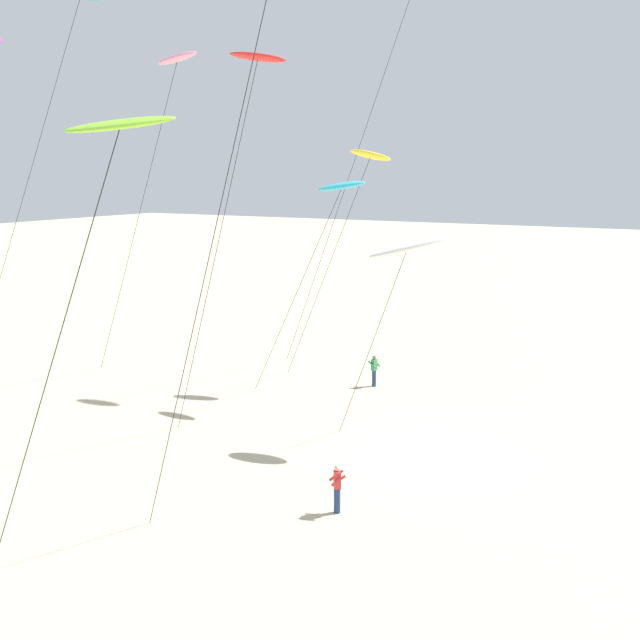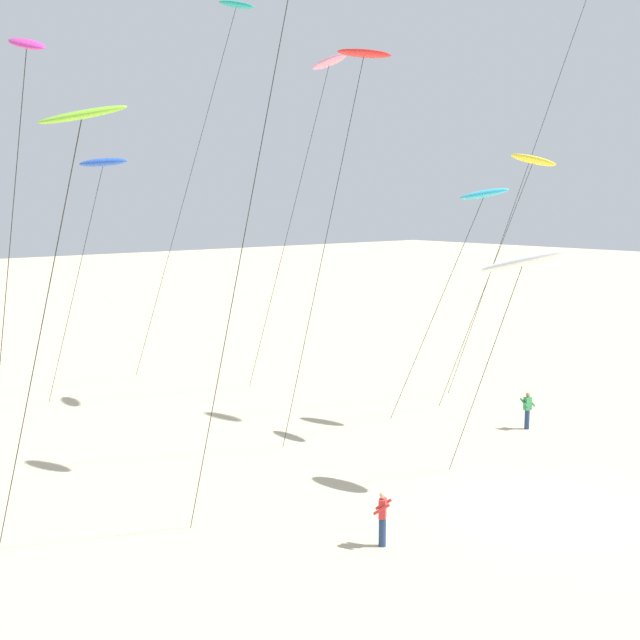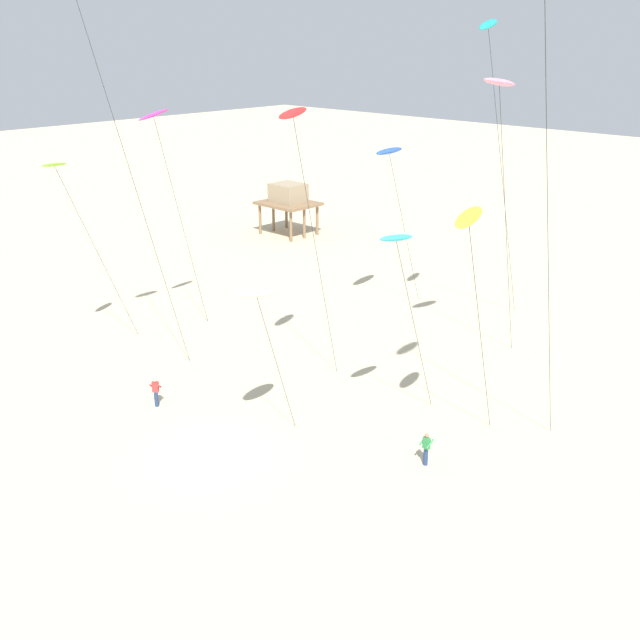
{
  "view_description": "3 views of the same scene",
  "coord_description": "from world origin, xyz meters",
  "px_view_note": "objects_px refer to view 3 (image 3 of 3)",
  "views": [
    {
      "loc": [
        -26.76,
        -9.52,
        11.15
      ],
      "look_at": [
        0.69,
        5.73,
        4.91
      ],
      "focal_mm": 42.26,
      "sensor_mm": 36.0,
      "label": 1
    },
    {
      "loc": [
        -23.49,
        -16.34,
        10.31
      ],
      "look_at": [
        -3.58,
        7.2,
        5.93
      ],
      "focal_mm": 48.75,
      "sensor_mm": 36.0,
      "label": 2
    },
    {
      "loc": [
        25.75,
        -19.26,
        19.22
      ],
      "look_at": [
        -0.16,
        7.93,
        4.79
      ],
      "focal_mm": 42.45,
      "sensor_mm": 36.0,
      "label": 3
    }
  ],
  "objects_px": {
    "kite_yellow": "(469,219)",
    "kite_cyan": "(397,239)",
    "kite_magenta": "(154,118)",
    "kite_flyer_nearest": "(426,448)",
    "kite_blue": "(389,152)",
    "kite_pink": "(500,85)",
    "kite_teal": "(489,30)",
    "kite_red": "(293,117)",
    "kite_lime": "(56,167)",
    "stilt_house": "(288,197)",
    "kite_white": "(257,294)",
    "kite_flyer_middle": "(156,391)"
  },
  "relations": [
    {
      "from": "kite_pink",
      "to": "kite_cyan",
      "type": "xyz_separation_m",
      "value": [
        0.74,
        -9.05,
        -6.24
      ]
    },
    {
      "from": "kite_pink",
      "to": "kite_lime",
      "type": "distance_m",
      "value": 24.9
    },
    {
      "from": "kite_white",
      "to": "kite_red",
      "type": "distance_m",
      "value": 9.31
    },
    {
      "from": "kite_red",
      "to": "stilt_house",
      "type": "bearing_deg",
      "value": 136.56
    },
    {
      "from": "kite_red",
      "to": "kite_cyan",
      "type": "height_order",
      "value": "kite_red"
    },
    {
      "from": "kite_flyer_middle",
      "to": "kite_flyer_nearest",
      "type": "bearing_deg",
      "value": 20.41
    },
    {
      "from": "kite_white",
      "to": "kite_magenta",
      "type": "relative_size",
      "value": 0.58
    },
    {
      "from": "kite_yellow",
      "to": "kite_flyer_nearest",
      "type": "relative_size",
      "value": 7.44
    },
    {
      "from": "kite_red",
      "to": "kite_cyan",
      "type": "bearing_deg",
      "value": -1.5
    },
    {
      "from": "kite_flyer_nearest",
      "to": "stilt_house",
      "type": "relative_size",
      "value": 0.3
    },
    {
      "from": "kite_red",
      "to": "kite_flyer_middle",
      "type": "bearing_deg",
      "value": -127.92
    },
    {
      "from": "kite_magenta",
      "to": "kite_flyer_nearest",
      "type": "height_order",
      "value": "kite_magenta"
    },
    {
      "from": "kite_white",
      "to": "kite_red",
      "type": "height_order",
      "value": "kite_red"
    },
    {
      "from": "kite_blue",
      "to": "stilt_house",
      "type": "distance_m",
      "value": 26.55
    },
    {
      "from": "kite_blue",
      "to": "kite_flyer_nearest",
      "type": "bearing_deg",
      "value": -45.02
    },
    {
      "from": "kite_teal",
      "to": "kite_yellow",
      "type": "bearing_deg",
      "value": -59.12
    },
    {
      "from": "kite_cyan",
      "to": "kite_magenta",
      "type": "bearing_deg",
      "value": 178.39
    },
    {
      "from": "kite_white",
      "to": "kite_flyer_nearest",
      "type": "height_order",
      "value": "kite_white"
    },
    {
      "from": "kite_cyan",
      "to": "kite_flyer_middle",
      "type": "distance_m",
      "value": 16.03
    },
    {
      "from": "kite_flyer_nearest",
      "to": "kite_magenta",
      "type": "bearing_deg",
      "value": 176.95
    },
    {
      "from": "stilt_house",
      "to": "kite_blue",
      "type": "bearing_deg",
      "value": -28.7
    },
    {
      "from": "kite_blue",
      "to": "kite_flyer_middle",
      "type": "distance_m",
      "value": 21.72
    },
    {
      "from": "kite_teal",
      "to": "kite_magenta",
      "type": "bearing_deg",
      "value": -141.91
    },
    {
      "from": "kite_flyer_middle",
      "to": "stilt_house",
      "type": "relative_size",
      "value": 0.3
    },
    {
      "from": "kite_yellow",
      "to": "kite_red",
      "type": "xyz_separation_m",
      "value": [
        -10.35,
        -0.04,
        3.42
      ]
    },
    {
      "from": "kite_flyer_nearest",
      "to": "kite_blue",
      "type": "bearing_deg",
      "value": 134.98
    },
    {
      "from": "kite_pink",
      "to": "kite_flyer_nearest",
      "type": "height_order",
      "value": "kite_pink"
    },
    {
      "from": "kite_white",
      "to": "kite_flyer_nearest",
      "type": "xyz_separation_m",
      "value": [
        6.64,
        4.41,
        -7.18
      ]
    },
    {
      "from": "kite_white",
      "to": "kite_pink",
      "type": "relative_size",
      "value": 0.51
    },
    {
      "from": "kite_blue",
      "to": "kite_cyan",
      "type": "bearing_deg",
      "value": -50.0
    },
    {
      "from": "stilt_house",
      "to": "kite_pink",
      "type": "bearing_deg",
      "value": -26.35
    },
    {
      "from": "kite_yellow",
      "to": "kite_cyan",
      "type": "distance_m",
      "value": 3.88
    },
    {
      "from": "kite_pink",
      "to": "kite_teal",
      "type": "relative_size",
      "value": 0.86
    },
    {
      "from": "kite_white",
      "to": "kite_yellow",
      "type": "bearing_deg",
      "value": 34.88
    },
    {
      "from": "kite_pink",
      "to": "kite_white",
      "type": "bearing_deg",
      "value": -102.85
    },
    {
      "from": "kite_teal",
      "to": "kite_flyer_middle",
      "type": "height_order",
      "value": "kite_teal"
    },
    {
      "from": "kite_teal",
      "to": "kite_white",
      "type": "bearing_deg",
      "value": -90.57
    },
    {
      "from": "stilt_house",
      "to": "kite_red",
      "type": "bearing_deg",
      "value": -43.44
    },
    {
      "from": "kite_red",
      "to": "kite_pink",
      "type": "bearing_deg",
      "value": 55.85
    },
    {
      "from": "kite_lime",
      "to": "kite_red",
      "type": "distance_m",
      "value": 15.15
    },
    {
      "from": "kite_red",
      "to": "kite_magenta",
      "type": "height_order",
      "value": "kite_red"
    },
    {
      "from": "kite_magenta",
      "to": "kite_cyan",
      "type": "height_order",
      "value": "kite_magenta"
    },
    {
      "from": "kite_yellow",
      "to": "kite_flyer_nearest",
      "type": "distance_m",
      "value": 11.02
    },
    {
      "from": "kite_blue",
      "to": "kite_red",
      "type": "height_order",
      "value": "kite_red"
    },
    {
      "from": "kite_red",
      "to": "kite_lime",
      "type": "bearing_deg",
      "value": -157.41
    },
    {
      "from": "kite_magenta",
      "to": "kite_flyer_middle",
      "type": "height_order",
      "value": "kite_magenta"
    },
    {
      "from": "kite_magenta",
      "to": "kite_flyer_middle",
      "type": "distance_m",
      "value": 16.66
    },
    {
      "from": "kite_yellow",
      "to": "kite_teal",
      "type": "height_order",
      "value": "kite_teal"
    },
    {
      "from": "kite_pink",
      "to": "kite_blue",
      "type": "distance_m",
      "value": 11.79
    },
    {
      "from": "kite_yellow",
      "to": "kite_blue",
      "type": "xyz_separation_m",
      "value": [
        -14.39,
        12.66,
        -0.04
      ]
    }
  ]
}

